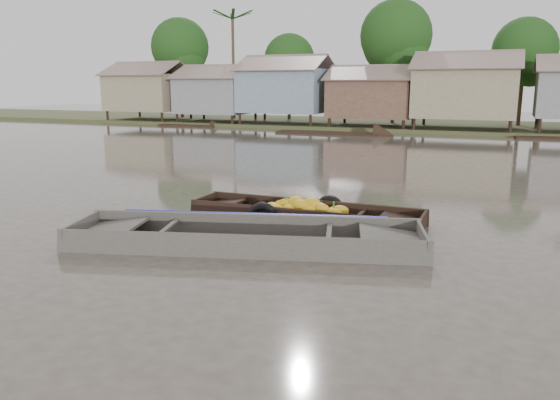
% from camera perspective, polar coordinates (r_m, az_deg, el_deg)
% --- Properties ---
extents(ground, '(120.00, 120.00, 0.00)m').
position_cam_1_polar(ground, '(11.52, -5.32, -4.45)').
color(ground, '#453D34').
rests_on(ground, ground).
extents(riverbank, '(120.00, 12.47, 10.22)m').
position_cam_1_polar(riverbank, '(41.68, 19.82, 11.14)').
color(riverbank, '#384723').
rests_on(riverbank, ground).
extents(banana_boat, '(5.70, 1.56, 0.79)m').
position_cam_1_polar(banana_boat, '(13.30, 2.33, -1.42)').
color(banana_boat, black).
rests_on(banana_boat, ground).
extents(viewer_boat, '(7.51, 3.79, 0.59)m').
position_cam_1_polar(viewer_boat, '(11.33, -3.47, -4.42)').
color(viewer_boat, '#3F3A35').
rests_on(viewer_boat, ground).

